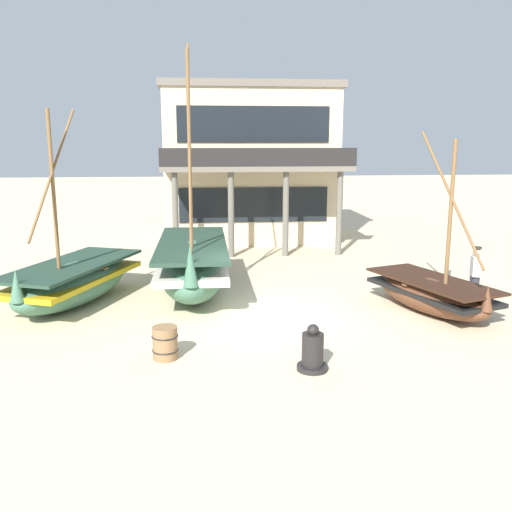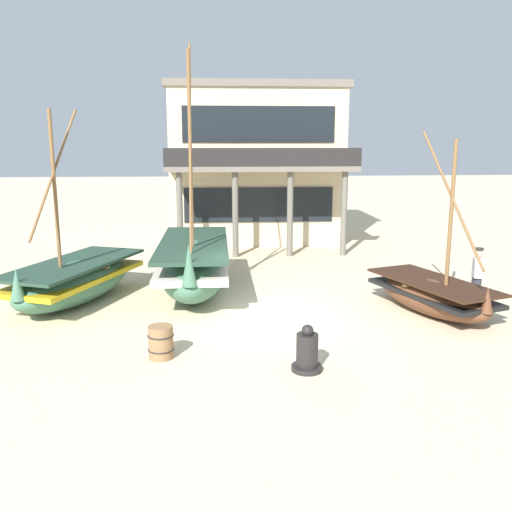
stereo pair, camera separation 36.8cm
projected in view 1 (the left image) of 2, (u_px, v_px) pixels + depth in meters
The scene contains 8 objects.
ground_plane at pixel (260, 316), 14.44m from camera, with size 120.00×120.00×0.00m, color beige.
fishing_boat_near_left at pixel (73, 281), 15.43m from camera, with size 3.43×5.11×5.35m.
fishing_boat_centre_large at pixel (193, 265), 16.58m from camera, with size 2.03×6.07×7.23m.
fishing_boat_far_right at pixel (432, 294), 14.71m from camera, with size 2.69×4.10×4.74m.
fisherman_by_hull at pixel (475, 277), 15.09m from camera, with size 0.30×0.40×1.68m.
capstan_winch at pixel (313, 352), 10.96m from camera, with size 0.62×0.62×0.95m.
wooden_barrel at pixel (165, 343), 11.53m from camera, with size 0.56×0.56×0.70m.
harbor_building_main at pixel (249, 163), 25.64m from camera, with size 7.85×7.58×6.99m.
Camera 1 is at (-1.47, -13.75, 4.47)m, focal length 38.75 mm.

